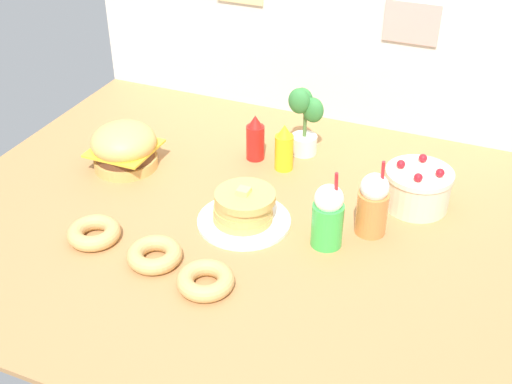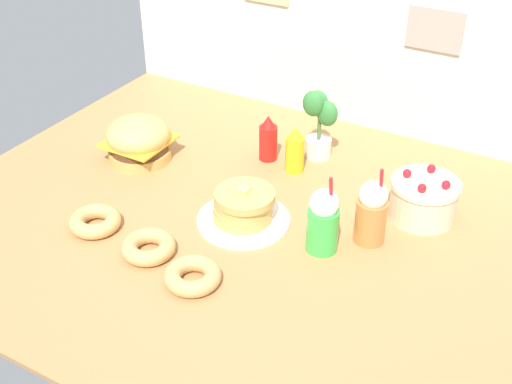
{
  "view_description": "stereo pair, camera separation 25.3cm",
  "coord_description": "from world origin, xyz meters",
  "px_view_note": "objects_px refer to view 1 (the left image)",
  "views": [
    {
      "loc": [
        0.88,
        -1.94,
        1.52
      ],
      "look_at": [
        0.06,
        0.01,
        0.13
      ],
      "focal_mm": 46.64,
      "sensor_mm": 36.0,
      "label": 1
    },
    {
      "loc": [
        1.11,
        -1.83,
        1.52
      ],
      "look_at": [
        0.06,
        0.01,
        0.13
      ],
      "focal_mm": 46.64,
      "sensor_mm": 36.0,
      "label": 2
    }
  ],
  "objects_px": {
    "burger": "(124,147)",
    "donut_pink_glaze": "(94,232)",
    "donut_chocolate": "(154,254)",
    "layer_cake": "(417,188)",
    "donut_vanilla": "(205,280)",
    "orange_float_cup": "(373,204)",
    "pancake_stack": "(244,210)",
    "ketchup_bottle": "(255,139)",
    "potted_plant": "(305,118)",
    "mustard_bottle": "(284,149)",
    "cream_soda_cup": "(328,216)"
  },
  "relations": [
    {
      "from": "cream_soda_cup",
      "to": "orange_float_cup",
      "type": "bearing_deg",
      "value": 46.25
    },
    {
      "from": "ketchup_bottle",
      "to": "donut_chocolate",
      "type": "distance_m",
      "value": 0.82
    },
    {
      "from": "donut_vanilla",
      "to": "orange_float_cup",
      "type": "bearing_deg",
      "value": 50.54
    },
    {
      "from": "layer_cake",
      "to": "donut_chocolate",
      "type": "bearing_deg",
      "value": -137.68
    },
    {
      "from": "layer_cake",
      "to": "donut_vanilla",
      "type": "relative_size",
      "value": 1.34
    },
    {
      "from": "cream_soda_cup",
      "to": "orange_float_cup",
      "type": "distance_m",
      "value": 0.19
    },
    {
      "from": "mustard_bottle",
      "to": "pancake_stack",
      "type": "bearing_deg",
      "value": -89.83
    },
    {
      "from": "donut_chocolate",
      "to": "donut_vanilla",
      "type": "xyz_separation_m",
      "value": [
        0.23,
        -0.05,
        0.0
      ]
    },
    {
      "from": "layer_cake",
      "to": "donut_vanilla",
      "type": "bearing_deg",
      "value": -125.89
    },
    {
      "from": "burger",
      "to": "donut_chocolate",
      "type": "relative_size",
      "value": 1.43
    },
    {
      "from": "donut_pink_glaze",
      "to": "burger",
      "type": "bearing_deg",
      "value": 109.32
    },
    {
      "from": "donut_vanilla",
      "to": "potted_plant",
      "type": "height_order",
      "value": "potted_plant"
    },
    {
      "from": "layer_cake",
      "to": "donut_pink_glaze",
      "type": "distance_m",
      "value": 1.27
    },
    {
      "from": "layer_cake",
      "to": "ketchup_bottle",
      "type": "distance_m",
      "value": 0.75
    },
    {
      "from": "ketchup_bottle",
      "to": "layer_cake",
      "type": "bearing_deg",
      "value": -7.5
    },
    {
      "from": "cream_soda_cup",
      "to": "potted_plant",
      "type": "distance_m",
      "value": 0.68
    },
    {
      "from": "cream_soda_cup",
      "to": "donut_vanilla",
      "type": "distance_m",
      "value": 0.51
    },
    {
      "from": "cream_soda_cup",
      "to": "donut_vanilla",
      "type": "bearing_deg",
      "value": -127.82
    },
    {
      "from": "mustard_bottle",
      "to": "potted_plant",
      "type": "bearing_deg",
      "value": 78.71
    },
    {
      "from": "burger",
      "to": "orange_float_cup",
      "type": "bearing_deg",
      "value": -2.78
    },
    {
      "from": "pancake_stack",
      "to": "ketchup_bottle",
      "type": "relative_size",
      "value": 1.7
    },
    {
      "from": "burger",
      "to": "donut_pink_glaze",
      "type": "distance_m",
      "value": 0.54
    },
    {
      "from": "mustard_bottle",
      "to": "cream_soda_cup",
      "type": "bearing_deg",
      "value": -52.83
    },
    {
      "from": "ketchup_bottle",
      "to": "donut_vanilla",
      "type": "bearing_deg",
      "value": -78.15
    },
    {
      "from": "ketchup_bottle",
      "to": "donut_vanilla",
      "type": "height_order",
      "value": "ketchup_bottle"
    },
    {
      "from": "donut_pink_glaze",
      "to": "potted_plant",
      "type": "relative_size",
      "value": 0.61
    },
    {
      "from": "cream_soda_cup",
      "to": "donut_vanilla",
      "type": "height_order",
      "value": "cream_soda_cup"
    },
    {
      "from": "burger",
      "to": "potted_plant",
      "type": "relative_size",
      "value": 0.87
    },
    {
      "from": "layer_cake",
      "to": "cream_soda_cup",
      "type": "xyz_separation_m",
      "value": [
        -0.26,
        -0.38,
        0.04
      ]
    },
    {
      "from": "pancake_stack",
      "to": "layer_cake",
      "type": "xyz_separation_m",
      "value": [
        0.59,
        0.38,
        0.02
      ]
    },
    {
      "from": "mustard_bottle",
      "to": "donut_vanilla",
      "type": "distance_m",
      "value": 0.84
    },
    {
      "from": "layer_cake",
      "to": "donut_vanilla",
      "type": "height_order",
      "value": "layer_cake"
    },
    {
      "from": "pancake_stack",
      "to": "donut_pink_glaze",
      "type": "relative_size",
      "value": 1.83
    },
    {
      "from": "ketchup_bottle",
      "to": "donut_vanilla",
      "type": "xyz_separation_m",
      "value": [
        0.18,
        -0.87,
        -0.07
      ]
    },
    {
      "from": "burger",
      "to": "layer_cake",
      "type": "bearing_deg",
      "value": 8.68
    },
    {
      "from": "mustard_bottle",
      "to": "ketchup_bottle",
      "type": "bearing_deg",
      "value": 167.4
    },
    {
      "from": "orange_float_cup",
      "to": "donut_pink_glaze",
      "type": "distance_m",
      "value": 1.05
    },
    {
      "from": "donut_pink_glaze",
      "to": "pancake_stack",
      "type": "bearing_deg",
      "value": 33.75
    },
    {
      "from": "mustard_bottle",
      "to": "orange_float_cup",
      "type": "height_order",
      "value": "orange_float_cup"
    },
    {
      "from": "cream_soda_cup",
      "to": "donut_vanilla",
      "type": "xyz_separation_m",
      "value": [
        -0.3,
        -0.39,
        -0.09
      ]
    },
    {
      "from": "layer_cake",
      "to": "donut_chocolate",
      "type": "relative_size",
      "value": 1.34
    },
    {
      "from": "potted_plant",
      "to": "pancake_stack",
      "type": "bearing_deg",
      "value": -92.99
    },
    {
      "from": "donut_chocolate",
      "to": "layer_cake",
      "type": "bearing_deg",
      "value": 42.32
    },
    {
      "from": "pancake_stack",
      "to": "layer_cake",
      "type": "bearing_deg",
      "value": 32.46
    },
    {
      "from": "mustard_bottle",
      "to": "burger",
      "type": "bearing_deg",
      "value": -158.64
    },
    {
      "from": "mustard_bottle",
      "to": "potted_plant",
      "type": "distance_m",
      "value": 0.18
    },
    {
      "from": "mustard_bottle",
      "to": "donut_pink_glaze",
      "type": "distance_m",
      "value": 0.9
    },
    {
      "from": "ketchup_bottle",
      "to": "donut_chocolate",
      "type": "height_order",
      "value": "ketchup_bottle"
    },
    {
      "from": "pancake_stack",
      "to": "donut_vanilla",
      "type": "height_order",
      "value": "pancake_stack"
    },
    {
      "from": "mustard_bottle",
      "to": "cream_soda_cup",
      "type": "relative_size",
      "value": 0.67
    }
  ]
}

